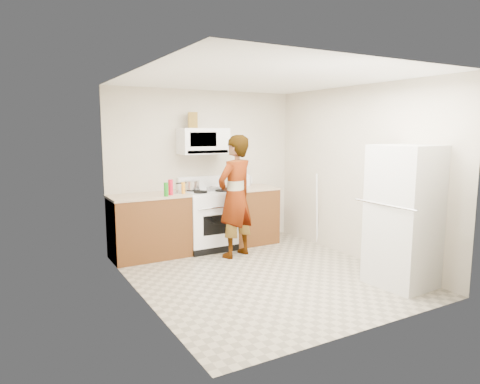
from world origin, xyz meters
TOP-DOWN VIEW (x-y plane):
  - floor at (0.00, 0.00)m, footprint 3.60×3.60m
  - back_wall at (0.00, 1.79)m, footprint 3.20×0.02m
  - right_wall at (1.59, 0.00)m, footprint 0.02×3.60m
  - cabinet_left at (-1.04, 1.49)m, footprint 1.12×0.62m
  - counter_left at (-1.04, 1.49)m, footprint 1.14×0.64m
  - cabinet_right at (0.68, 1.49)m, footprint 0.80×0.62m
  - counter_right at (0.68, 1.49)m, footprint 0.82×0.64m
  - gas_range at (-0.10, 1.48)m, footprint 0.76×0.65m
  - microwave at (-0.10, 1.61)m, footprint 0.76×0.38m
  - person at (0.09, 0.91)m, footprint 0.76×0.63m
  - fridge at (1.30, -1.12)m, footprint 0.75×0.75m
  - kettle at (0.74, 1.71)m, footprint 0.20×0.20m
  - jug at (-0.27, 1.61)m, footprint 0.18×0.18m
  - saucepan at (-0.31, 1.60)m, footprint 0.29×0.29m
  - tray at (0.02, 1.43)m, footprint 0.27×0.19m
  - bottle_spray at (-0.76, 1.32)m, footprint 0.09×0.09m
  - bottle_hot_sauce at (-0.55, 1.36)m, footprint 0.07×0.07m
  - bottle_green_cap at (-0.86, 1.22)m, footprint 0.08×0.08m
  - pot_lid at (-0.61, 1.45)m, footprint 0.22×0.22m
  - broom at (1.53, 0.79)m, footprint 0.20×0.18m

SIDE VIEW (x-z plane):
  - floor at x=0.00m, z-range 0.00..0.00m
  - cabinet_left at x=-1.04m, z-range 0.00..0.90m
  - cabinet_right at x=0.68m, z-range 0.00..0.90m
  - gas_range at x=-0.10m, z-range -0.08..1.05m
  - broom at x=1.53m, z-range 0.01..1.19m
  - fridge at x=1.30m, z-range 0.00..1.70m
  - person at x=0.09m, z-range 0.00..1.80m
  - counter_left at x=-1.04m, z-range 0.90..0.93m
  - counter_right at x=0.68m, z-range 0.90..0.93m
  - pot_lid at x=-0.61m, z-range 0.94..0.95m
  - tray at x=0.02m, z-range 0.93..0.98m
  - saucepan at x=-0.31m, z-range 0.95..1.08m
  - bottle_hot_sauce at x=-0.55m, z-range 0.94..1.10m
  - kettle at x=0.74m, z-range 0.94..1.11m
  - bottle_green_cap at x=-0.86m, z-range 0.94..1.14m
  - bottle_spray at x=-0.76m, z-range 0.94..1.16m
  - back_wall at x=0.00m, z-range 0.00..2.50m
  - right_wall at x=1.59m, z-range 0.00..2.50m
  - microwave at x=-0.10m, z-range 1.50..1.90m
  - jug at x=-0.27m, z-range 1.90..2.14m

